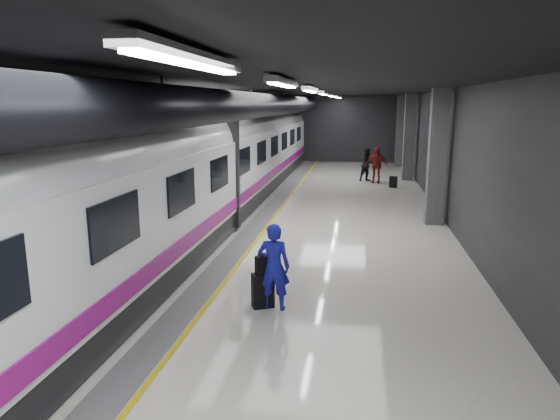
{
  "coord_description": "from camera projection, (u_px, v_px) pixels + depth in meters",
  "views": [
    {
      "loc": [
        2.01,
        -15.18,
        4.03
      ],
      "look_at": [
        -0.03,
        -2.45,
        1.25
      ],
      "focal_mm": 32.0,
      "sensor_mm": 36.0,
      "label": 1
    }
  ],
  "objects": [
    {
      "name": "platform_hall",
      "position": [
        289.0,
        119.0,
        16.04
      ],
      "size": [
        10.02,
        40.02,
        4.51
      ],
      "color": "black",
      "rests_on": "ground"
    },
    {
      "name": "traveler_main",
      "position": [
        274.0,
        267.0,
        9.8
      ],
      "size": [
        0.65,
        0.43,
        1.76
      ],
      "primitive_type": "imported",
      "rotation": [
        0.0,
        0.0,
        3.13
      ],
      "color": "#1A24C7",
      "rests_on": "ground"
    },
    {
      "name": "suitcase_main",
      "position": [
        263.0,
        290.0,
        10.0
      ],
      "size": [
        0.5,
        0.42,
        0.7
      ],
      "primitive_type": "cube",
      "rotation": [
        0.0,
        0.0,
        0.43
      ],
      "color": "black",
      "rests_on": "ground"
    },
    {
      "name": "traveler_far_b",
      "position": [
        376.0,
        165.0,
        25.52
      ],
      "size": [
        1.14,
        0.62,
        1.86
      ],
      "primitive_type": "imported",
      "rotation": [
        0.0,
        0.0,
        -0.16
      ],
      "color": "maroon",
      "rests_on": "ground"
    },
    {
      "name": "train",
      "position": [
        192.0,
        166.0,
        15.88
      ],
      "size": [
        3.05,
        38.0,
        4.05
      ],
      "color": "black",
      "rests_on": "ground"
    },
    {
      "name": "suitcase_far",
      "position": [
        393.0,
        182.0,
        24.26
      ],
      "size": [
        0.41,
        0.31,
        0.54
      ],
      "primitive_type": "cube",
      "rotation": [
        0.0,
        0.0,
        -0.22
      ],
      "color": "black",
      "rests_on": "ground"
    },
    {
      "name": "ground",
      "position": [
        293.0,
        233.0,
        15.82
      ],
      "size": [
        40.0,
        40.0,
        0.0
      ],
      "primitive_type": "plane",
      "color": "silver",
      "rests_on": "ground"
    },
    {
      "name": "traveler_far_a",
      "position": [
        367.0,
        164.0,
        26.07
      ],
      "size": [
        1.08,
        1.02,
        1.77
      ],
      "primitive_type": "imported",
      "rotation": [
        0.0,
        0.0,
        0.54
      ],
      "color": "black",
      "rests_on": "ground"
    },
    {
      "name": "shoulder_bag",
      "position": [
        263.0,
        265.0,
        9.86
      ],
      "size": [
        0.32,
        0.29,
        0.38
      ],
      "primitive_type": "cube",
      "rotation": [
        0.0,
        0.0,
        0.63
      ],
      "color": "black",
      "rests_on": "suitcase_main"
    }
  ]
}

